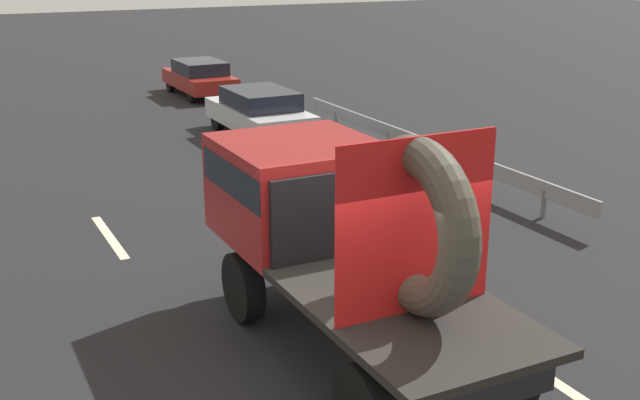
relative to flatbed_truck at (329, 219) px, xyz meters
name	(u,v)px	position (x,y,z in m)	size (l,w,h in m)	color
ground_plane	(376,385)	(-0.12, -1.42, -1.59)	(120.00, 120.00, 0.00)	black
flatbed_truck	(329,219)	(0.00, 0.00, 0.00)	(2.02, 5.37, 3.08)	black
distant_sedan	(260,111)	(3.59, 10.91, -0.89)	(1.70, 3.97, 1.29)	black
guardrail	(420,144)	(5.76, 6.46, -1.06)	(0.10, 11.14, 0.71)	gray
lane_dash_left_far	(109,237)	(-1.79, 4.96, -1.58)	(2.36, 0.16, 0.01)	beige
lane_dash_right_near	(579,398)	(1.79, -2.71, -1.58)	(2.08, 0.16, 0.01)	beige
lane_dash_right_far	(293,208)	(1.79, 4.95, -1.58)	(2.33, 0.16, 0.01)	beige
oncoming_car	(200,77)	(4.16, 17.63, -0.94)	(1.59, 3.71, 1.21)	black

